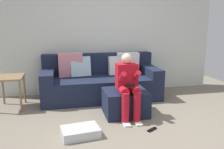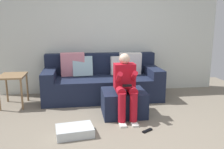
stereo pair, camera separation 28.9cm
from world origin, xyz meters
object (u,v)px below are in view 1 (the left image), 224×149
at_px(ottoman, 125,102).
at_px(remote_near_ottoman, 152,129).
at_px(person_seated, 128,84).
at_px(storage_bin, 80,132).
at_px(side_table, 10,82).
at_px(couch_sectional, 100,81).
at_px(remote_by_storage_bin, 95,129).

relative_size(ottoman, remote_near_ottoman, 3.99).
xyz_separation_m(person_seated, remote_near_ottoman, (0.23, -0.51, -0.57)).
distance_m(storage_bin, remote_near_ottoman, 1.04).
xyz_separation_m(storage_bin, side_table, (-1.13, 1.39, 0.43)).
bearing_deg(side_table, remote_near_ottoman, -33.35).
relative_size(ottoman, side_table, 1.21).
distance_m(couch_sectional, storage_bin, 1.80).
relative_size(remote_near_ottoman, remote_by_storage_bin, 1.20).
distance_m(person_seated, remote_by_storage_bin, 0.89).
height_order(couch_sectional, storage_bin, couch_sectional).
bearing_deg(ottoman, person_seated, -91.93).
relative_size(side_table, remote_near_ottoman, 3.31).
bearing_deg(storage_bin, remote_near_ottoman, -1.66).
height_order(ottoman, storage_bin, ottoman).
relative_size(ottoman, person_seated, 0.67).
distance_m(person_seated, side_table, 2.14).
distance_m(ottoman, remote_by_storage_bin, 0.81).
xyz_separation_m(storage_bin, remote_near_ottoman, (1.03, -0.03, -0.05)).
xyz_separation_m(ottoman, remote_by_storage_bin, (-0.60, -0.51, -0.20)).
distance_m(side_table, remote_near_ottoman, 2.63).
xyz_separation_m(person_seated, storage_bin, (-0.81, -0.48, -0.51)).
relative_size(couch_sectional, side_table, 3.98).
xyz_separation_m(ottoman, remote_near_ottoman, (0.22, -0.69, -0.20)).
bearing_deg(side_table, person_seated, -25.16).
relative_size(storage_bin, remote_by_storage_bin, 3.41).
bearing_deg(remote_near_ottoman, storage_bin, 145.83).
bearing_deg(remote_near_ottoman, ottoman, 75.05).
bearing_deg(person_seated, ottoman, 88.07).
relative_size(person_seated, remote_near_ottoman, 5.92).
bearing_deg(person_seated, remote_near_ottoman, -66.31).
bearing_deg(person_seated, couch_sectional, 101.79).
relative_size(couch_sectional, person_seated, 2.22).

